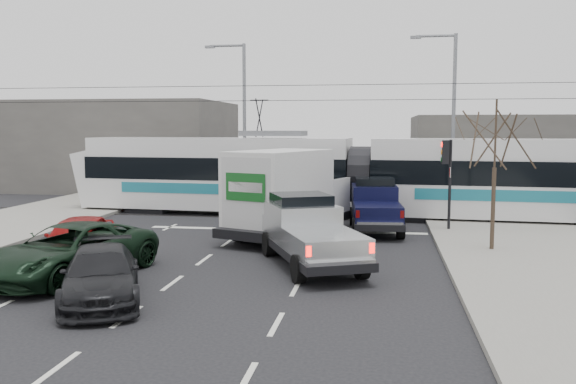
# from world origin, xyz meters

# --- Properties ---
(ground) EXTENTS (120.00, 120.00, 0.00)m
(ground) POSITION_xyz_m (0.00, 0.00, 0.00)
(ground) COLOR black
(ground) RESTS_ON ground
(sidewalk_right) EXTENTS (6.00, 60.00, 0.15)m
(sidewalk_right) POSITION_xyz_m (9.00, 0.00, 0.07)
(sidewalk_right) COLOR gray
(sidewalk_right) RESTS_ON ground
(rails) EXTENTS (60.00, 1.60, 0.03)m
(rails) POSITION_xyz_m (0.00, 10.00, 0.01)
(rails) COLOR #33302D
(rails) RESTS_ON ground
(building_left) EXTENTS (14.00, 10.00, 6.00)m
(building_left) POSITION_xyz_m (-14.00, 22.00, 3.00)
(building_left) COLOR #64605B
(building_left) RESTS_ON ground
(building_right) EXTENTS (12.00, 10.00, 5.00)m
(building_right) POSITION_xyz_m (12.00, 24.00, 2.50)
(building_right) COLOR #64605B
(building_right) RESTS_ON ground
(bare_tree) EXTENTS (2.40, 2.40, 5.00)m
(bare_tree) POSITION_xyz_m (7.60, 2.50, 3.79)
(bare_tree) COLOR #47382B
(bare_tree) RESTS_ON ground
(traffic_signal) EXTENTS (0.44, 0.44, 3.60)m
(traffic_signal) POSITION_xyz_m (6.47, 6.50, 2.74)
(traffic_signal) COLOR black
(traffic_signal) RESTS_ON ground
(street_lamp_near) EXTENTS (2.38, 0.25, 9.00)m
(street_lamp_near) POSITION_xyz_m (7.31, 14.00, 5.11)
(street_lamp_near) COLOR slate
(street_lamp_near) RESTS_ON ground
(street_lamp_far) EXTENTS (2.38, 0.25, 9.00)m
(street_lamp_far) POSITION_xyz_m (-4.19, 16.00, 5.11)
(street_lamp_far) COLOR slate
(street_lamp_far) RESTS_ON ground
(catenary) EXTENTS (60.00, 0.20, 7.00)m
(catenary) POSITION_xyz_m (0.00, 10.00, 3.88)
(catenary) COLOR black
(catenary) RESTS_ON ground
(tram) EXTENTS (27.33, 4.68, 5.55)m
(tram) POSITION_xyz_m (2.87, 10.21, 1.97)
(tram) COLOR silver
(tram) RESTS_ON ground
(silver_pickup) EXTENTS (4.12, 6.11, 2.11)m
(silver_pickup) POSITION_xyz_m (1.65, -0.07, 1.05)
(silver_pickup) COLOR black
(silver_pickup) RESTS_ON ground
(box_truck) EXTENTS (4.58, 7.13, 3.37)m
(box_truck) POSITION_xyz_m (0.29, 4.54, 1.67)
(box_truck) COLOR black
(box_truck) RESTS_ON ground
(navy_pickup) EXTENTS (2.29, 5.18, 2.12)m
(navy_pickup) POSITION_xyz_m (3.64, 6.55, 1.05)
(navy_pickup) COLOR black
(navy_pickup) RESTS_ON ground
(green_car) EXTENTS (3.87, 5.91, 1.51)m
(green_car) POSITION_xyz_m (-4.75, -2.84, 0.76)
(green_car) COLOR black
(green_car) RESTS_ON ground
(red_car) EXTENTS (2.40, 4.46, 1.44)m
(red_car) POSITION_xyz_m (-5.59, -0.81, 0.72)
(red_car) COLOR #9B0E0E
(red_car) RESTS_ON ground
(dark_car) EXTENTS (3.43, 4.78, 1.29)m
(dark_car) POSITION_xyz_m (-2.83, -4.89, 0.64)
(dark_car) COLOR black
(dark_car) RESTS_ON ground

